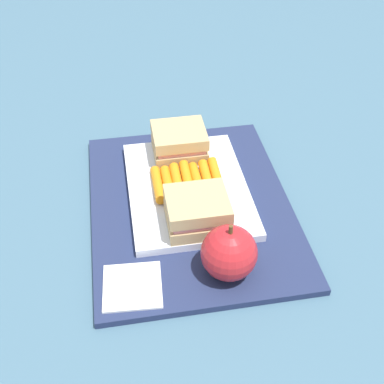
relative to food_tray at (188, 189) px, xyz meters
The scene contains 8 objects.
ground_plane 0.03m from the food_tray, ahead, with size 2.40×2.40×0.00m, color #42667A.
lunchbag_mat 0.03m from the food_tray, ahead, with size 0.36×0.28×0.01m, color navy.
food_tray is the anchor object (origin of this frame).
sandwich_half_left 0.08m from the food_tray, behind, with size 0.07×0.08×0.04m.
sandwich_half_right 0.08m from the food_tray, ahead, with size 0.07×0.08×0.04m.
carrot_sticks_bundle 0.01m from the food_tray, 157.07° to the right, with size 0.08×0.10×0.02m.
apple 0.16m from the food_tray, ahead, with size 0.07×0.07×0.08m.
paper_napkin 0.19m from the food_tray, 30.31° to the right, with size 0.07×0.07×0.00m, color white.
Camera 1 is at (0.52, -0.09, 0.49)m, focal length 46.87 mm.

